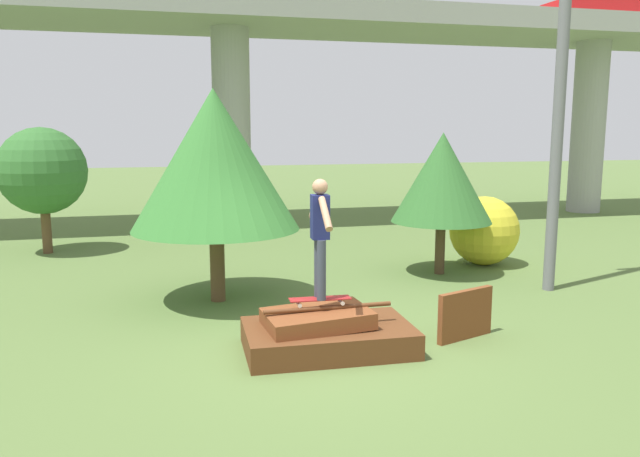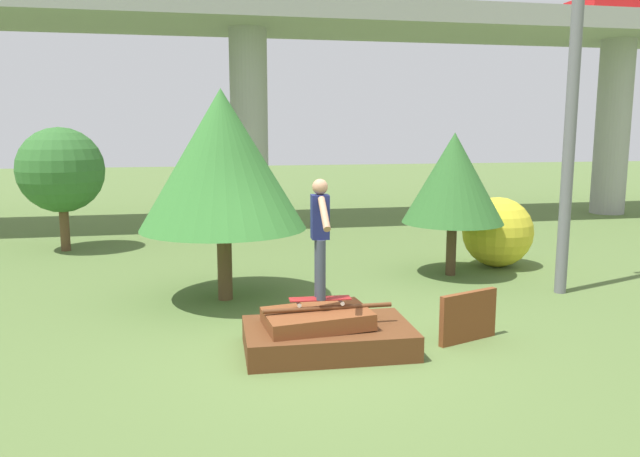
{
  "view_description": "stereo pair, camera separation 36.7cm",
  "coord_description": "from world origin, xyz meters",
  "views": [
    {
      "loc": [
        -2.01,
        -7.55,
        2.89
      ],
      "look_at": [
        -0.1,
        0.07,
        1.61
      ],
      "focal_mm": 35.0,
      "sensor_mm": 36.0,
      "label": 1
    },
    {
      "loc": [
        -1.66,
        -7.63,
        2.89
      ],
      "look_at": [
        -0.1,
        0.07,
        1.61
      ],
      "focal_mm": 35.0,
      "sensor_mm": 36.0,
      "label": 2
    }
  ],
  "objects": [
    {
      "name": "ground_plane",
      "position": [
        0.0,
        0.0,
        0.0
      ],
      "size": [
        80.0,
        80.0,
        0.0
      ],
      "primitive_type": "plane",
      "color": "#567038"
    },
    {
      "name": "scrap_pile",
      "position": [
        -0.03,
        0.0,
        0.22
      ],
      "size": [
        2.21,
        1.37,
        0.6
      ],
      "color": "#5B3319",
      "rests_on": "ground_plane"
    },
    {
      "name": "utility_pole",
      "position": [
        4.63,
        2.01,
        4.39
      ],
      "size": [
        1.3,
        0.2,
        8.53
      ],
      "color": "slate",
      "rests_on": "ground_plane"
    },
    {
      "name": "tree_behind_right",
      "position": [
        -4.68,
        7.77,
        1.9
      ],
      "size": [
        1.98,
        1.98,
        2.9
      ],
      "color": "brown",
      "rests_on": "ground_plane"
    },
    {
      "name": "scrap_plank_loose",
      "position": [
        1.94,
        -0.02,
        0.34
      ],
      "size": [
        0.94,
        0.41,
        0.69
      ],
      "color": "brown",
      "rests_on": "ground_plane"
    },
    {
      "name": "skater",
      "position": [
        -0.1,
        0.07,
        1.59
      ],
      "size": [
        0.23,
        1.17,
        1.55
      ],
      "color": "#383D4C",
      "rests_on": "skateboard"
    },
    {
      "name": "highway_overpass",
      "position": [
        0.0,
        11.05,
        5.51
      ],
      "size": [
        44.0,
        4.13,
        6.32
      ],
      "color": "#9E9E99",
      "rests_on": "ground_plane"
    },
    {
      "name": "tree_mid_back",
      "position": [
        3.27,
        3.65,
        1.91
      ],
      "size": [
        1.97,
        1.97,
        2.79
      ],
      "color": "#4C3823",
      "rests_on": "ground_plane"
    },
    {
      "name": "tree_behind_left",
      "position": [
        -1.19,
        2.75,
        2.36
      ],
      "size": [
        2.76,
        2.76,
        3.52
      ],
      "color": "brown",
      "rests_on": "ground_plane"
    },
    {
      "name": "bush_yellow_flowering",
      "position": [
        4.53,
        4.2,
        0.73
      ],
      "size": [
        1.46,
        1.46,
        1.46
      ],
      "color": "gold",
      "rests_on": "ground_plane"
    },
    {
      "name": "car_on_overpass_right",
      "position": [
        12.85,
        11.34,
        6.88
      ],
      "size": [
        4.39,
        1.7,
        1.38
      ],
      "color": "red",
      "rests_on": "highway_overpass"
    },
    {
      "name": "skateboard",
      "position": [
        -0.1,
        0.07,
        0.68
      ],
      "size": [
        0.81,
        0.24,
        0.09
      ],
      "color": "maroon",
      "rests_on": "scrap_pile"
    }
  ]
}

